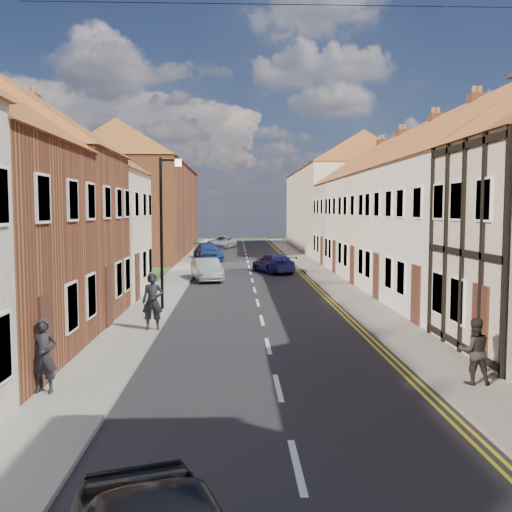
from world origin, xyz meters
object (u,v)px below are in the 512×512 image
object	(u,v)px
car_mid	(207,270)
car_distant	(222,242)
lamppost	(163,223)
car_far_b	(274,263)
pedestrian_right	(474,351)
car_far	(208,252)
pedestrian_left_b	(153,301)
pedestrian_left	(44,356)

from	to	relation	value
car_mid	car_distant	bearing A→B (deg)	77.58
lamppost	car_mid	size ratio (longest dim) A/B	1.52
car_far_b	pedestrian_right	bearing A→B (deg)	79.44
car_far	car_far_b	size ratio (longest dim) A/B	1.09
lamppost	pedestrian_left_b	world-z (taller)	lamppost
car_distant	car_far_b	distance (m)	24.39
lamppost	pedestrian_left_b	distance (m)	4.71
car_distant	pedestrian_left	size ratio (longest dim) A/B	3.00
pedestrian_left	pedestrian_right	distance (m)	9.54
lamppost	car_far	size ratio (longest dim) A/B	1.29
car_mid	pedestrian_left	xyz separation A→B (m)	(-2.47, -20.53, 0.29)
car_distant	pedestrian_right	distance (m)	48.75
car_far	car_far_b	world-z (taller)	car_far
lamppost	pedestrian_right	distance (m)	13.38
car_distant	lamppost	bearing A→B (deg)	-74.70
lamppost	pedestrian_left	size ratio (longest dim) A/B	3.68
car_mid	pedestrian_left	bearing A→B (deg)	-108.85
pedestrian_right	car_far_b	bearing A→B (deg)	-79.11
lamppost	pedestrian_right	size ratio (longest dim) A/B	3.96
pedestrian_left	pedestrian_right	xyz separation A→B (m)	(9.53, 0.30, -0.06)
car_far	pedestrian_left	xyz separation A→B (m)	(-1.90, -34.27, 0.26)
car_distant	pedestrian_right	size ratio (longest dim) A/B	3.22
car_distant	pedestrian_right	xyz separation A→B (m)	(6.85, -48.27, 0.20)
car_far	car_far_b	distance (m)	10.85
car_mid	pedestrian_left_b	world-z (taller)	pedestrian_left_b
lamppost	car_far	bearing A→B (deg)	88.53
car_mid	pedestrian_right	distance (m)	21.43
pedestrian_left	pedestrian_left_b	xyz separation A→B (m)	(1.40, 6.49, 0.12)
pedestrian_left_b	car_far	bearing A→B (deg)	86.79
pedestrian_left_b	car_mid	bearing A→B (deg)	83.45
car_distant	pedestrian_left_b	xyz separation A→B (m)	(-1.29, -42.08, 0.38)
pedestrian_right	car_far	bearing A→B (deg)	-73.36
car_far_b	pedestrian_left_b	bearing A→B (deg)	56.41
car_far	car_distant	xyz separation A→B (m)	(0.79, 14.29, 0.00)
car_far	pedestrian_left	world-z (taller)	pedestrian_left
car_far_b	pedestrian_left_b	world-z (taller)	pedestrian_left_b
pedestrian_right	car_distant	bearing A→B (deg)	-77.95
car_mid	car_distant	size ratio (longest dim) A/B	0.81
lamppost	car_far_b	xyz separation A→B (m)	(5.31, 14.00, -2.92)
lamppost	pedestrian_left	bearing A→B (deg)	-97.00
car_far	pedestrian_left	bearing A→B (deg)	-106.99
car_distant	car_far_b	world-z (taller)	car_distant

